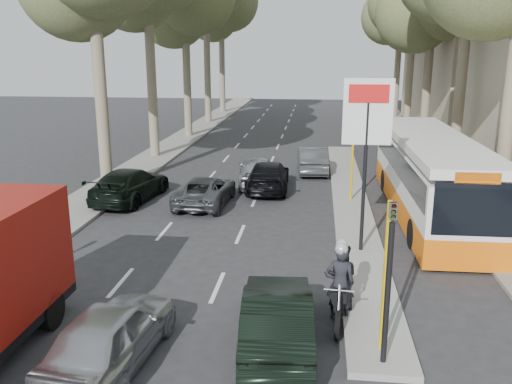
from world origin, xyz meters
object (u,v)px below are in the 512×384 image
at_px(dark_hatchback, 277,317).
at_px(city_bus, 430,174).
at_px(motorcycle, 340,282).
at_px(silver_hatchback, 111,334).

height_order(dark_hatchback, city_bus, city_bus).
relative_size(city_bus, motorcycle, 5.09).
bearing_deg(dark_hatchback, city_bus, -120.22).
distance_m(dark_hatchback, city_bus, 11.84).
height_order(city_bus, motorcycle, city_bus).
bearing_deg(silver_hatchback, motorcycle, -145.29).
bearing_deg(motorcycle, dark_hatchback, -128.32).
distance_m(silver_hatchback, dark_hatchback, 3.57).
distance_m(silver_hatchback, city_bus, 14.56).
distance_m(city_bus, motorcycle, 9.82).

